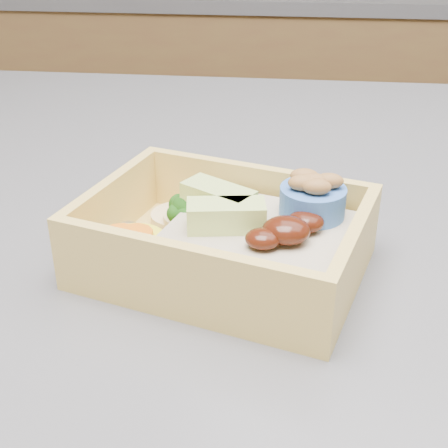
# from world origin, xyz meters

# --- Properties ---
(bento_box) EXTENTS (0.21, 0.18, 0.07)m
(bento_box) POSITION_xyz_m (-0.01, -0.16, 0.94)
(bento_box) COLOR #E2BE5D
(bento_box) RESTS_ON island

